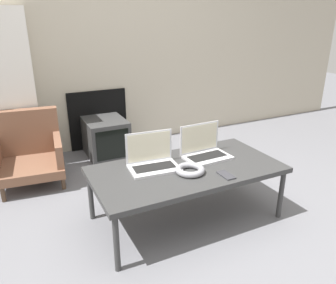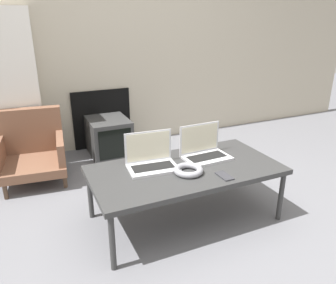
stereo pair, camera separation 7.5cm
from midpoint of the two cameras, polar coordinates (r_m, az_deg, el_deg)
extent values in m
plane|color=slate|center=(2.28, 8.15, -17.40)|extent=(14.00, 14.00, 0.00)
cube|color=#B7AD99|center=(3.74, -9.25, 18.90)|extent=(7.00, 0.06, 2.60)
cube|color=black|center=(3.81, -10.85, 3.99)|extent=(0.66, 0.03, 0.66)
cube|color=#333333|center=(2.33, 4.00, -4.88)|extent=(1.34, 0.68, 0.04)
cylinder|color=#333333|center=(2.00, -8.58, -16.92)|extent=(0.04, 0.04, 0.38)
cylinder|color=#333333|center=(2.56, 19.86, -8.91)|extent=(0.04, 0.04, 0.38)
cylinder|color=#333333|center=(2.49, -12.56, -8.95)|extent=(0.04, 0.04, 0.38)
cylinder|color=#333333|center=(2.96, 11.90, -3.93)|extent=(0.04, 0.04, 0.38)
cube|color=silver|center=(2.30, -1.71, -4.53)|extent=(0.36, 0.26, 0.02)
cube|color=black|center=(2.29, -1.71, -4.33)|extent=(0.30, 0.15, 0.00)
cube|color=silver|center=(2.35, -2.56, -0.76)|extent=(0.34, 0.04, 0.23)
cube|color=beige|center=(2.34, -2.52, -0.80)|extent=(0.31, 0.03, 0.20)
cube|color=silver|center=(2.48, 7.61, -2.71)|extent=(0.35, 0.24, 0.02)
cube|color=black|center=(2.48, 7.62, -2.52)|extent=(0.30, 0.14, 0.00)
cube|color=silver|center=(2.52, 6.34, 0.70)|extent=(0.34, 0.02, 0.23)
cube|color=beige|center=(2.52, 6.40, 0.67)|extent=(0.32, 0.02, 0.20)
torus|color=gray|center=(2.24, 4.52, -4.92)|extent=(0.20, 0.20, 0.04)
cube|color=#333338|center=(2.23, 10.75, -5.83)|extent=(0.07, 0.14, 0.01)
cube|color=#383838|center=(3.61, -9.68, 0.94)|extent=(0.42, 0.50, 0.40)
cube|color=black|center=(3.38, -8.53, -0.39)|extent=(0.34, 0.01, 0.31)
cube|color=brown|center=(3.19, -21.88, -3.68)|extent=(0.63, 0.64, 0.08)
cube|color=brown|center=(3.33, -22.30, 1.92)|extent=(0.58, 0.16, 0.42)
cube|color=brown|center=(3.13, -17.53, -0.82)|extent=(0.11, 0.53, 0.20)
cylinder|color=#4C3828|center=(3.02, -25.82, -7.84)|extent=(0.04, 0.04, 0.12)
cylinder|color=#4C3828|center=(3.03, -16.82, -6.49)|extent=(0.04, 0.04, 0.12)
cylinder|color=#4C3828|center=(3.46, -25.84, -4.28)|extent=(0.04, 0.04, 0.12)
cylinder|color=#4C3828|center=(3.46, -18.03, -3.12)|extent=(0.04, 0.04, 0.12)
camera|label=1|loc=(0.04, -89.16, 0.32)|focal=35.00mm
camera|label=2|loc=(0.04, 90.84, -0.32)|focal=35.00mm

